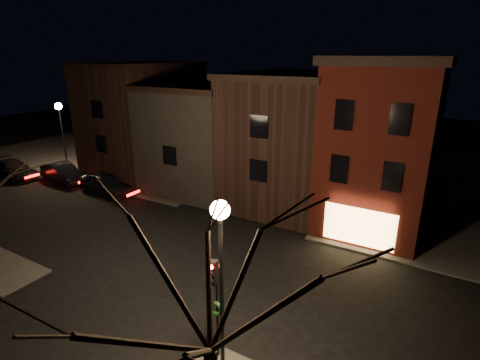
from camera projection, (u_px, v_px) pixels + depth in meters
The scene contains 13 objects.
ground at pixel (188, 254), 21.04m from camera, with size 120.00×120.00×0.00m, color black.
sidewalk_far_left at pixel (160, 143), 46.95m from camera, with size 30.00×30.00×0.12m, color #2D2B28.
corner_building at pixel (381, 144), 23.21m from camera, with size 6.50×8.50×10.50m.
row_building_a at pixel (291, 139), 27.35m from camera, with size 7.30×10.30×9.40m.
row_building_b at pixel (209, 135), 30.99m from camera, with size 7.80×10.30×8.40m.
row_building_c at pixel (144, 119), 34.22m from camera, with size 7.30×10.30×9.90m.
street_lamp_near at pixel (221, 243), 11.51m from camera, with size 0.60×0.60×6.48m.
street_lamp_far at pixel (60, 119), 33.56m from camera, with size 0.60×0.60×6.48m.
traffic_signal at pixel (215, 294), 12.95m from camera, with size 0.58×0.38×4.05m.
bare_tree_right at pixel (208, 265), 8.53m from camera, with size 6.40×6.40×8.50m.
parked_car_a at pixel (106, 184), 29.91m from camera, with size 2.00×4.97×1.69m, color black.
parked_car_b at pixel (63, 173), 32.71m from camera, with size 1.73×4.96×1.64m, color black.
parked_car_c at pixel (14, 169), 33.85m from camera, with size 2.22×5.46×1.58m, color black.
Camera 1 is at (11.92, -14.56, 10.72)m, focal length 28.00 mm.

